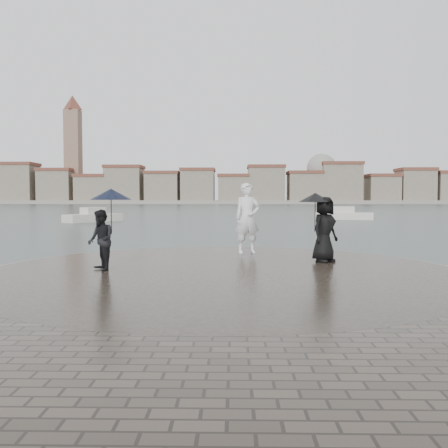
{
  "coord_description": "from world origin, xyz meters",
  "views": [
    {
      "loc": [
        0.28,
        -8.87,
        2.18
      ],
      "look_at": [
        0.0,
        4.8,
        1.45
      ],
      "focal_mm": 40.0,
      "sensor_mm": 36.0,
      "label": 1
    }
  ],
  "objects": [
    {
      "name": "statue",
      "position": [
        0.71,
        7.31,
        1.51
      ],
      "size": [
        0.95,
        0.76,
        2.29
      ],
      "primitive_type": "imported",
      "rotation": [
        0.0,
        0.0,
        0.28
      ],
      "color": "white",
      "rests_on": "quay_tip"
    },
    {
      "name": "ground",
      "position": [
        0.0,
        0.0,
        0.0
      ],
      "size": [
        400.0,
        400.0,
        0.0
      ],
      "primitive_type": "plane",
      "color": "#2B3835",
      "rests_on": "ground"
    },
    {
      "name": "far_skyline",
      "position": [
        -6.29,
        160.71,
        5.61
      ],
      "size": [
        260.0,
        20.0,
        37.0
      ],
      "color": "gray",
      "rests_on": "ground"
    },
    {
      "name": "boats",
      "position": [
        8.87,
        36.75,
        0.38
      ],
      "size": [
        45.21,
        9.45,
        1.5
      ],
      "color": "beige",
      "rests_on": "ground"
    },
    {
      "name": "quay_tip",
      "position": [
        0.0,
        3.5,
        0.18
      ],
      "size": [
        11.9,
        11.9,
        0.36
      ],
      "primitive_type": "cylinder",
      "color": "#2D261E",
      "rests_on": "ground"
    },
    {
      "name": "kerb_ring",
      "position": [
        0.0,
        3.5,
        0.16
      ],
      "size": [
        12.5,
        12.5,
        0.32
      ],
      "primitive_type": "cylinder",
      "color": "gray",
      "rests_on": "ground"
    },
    {
      "name": "visitor_right",
      "position": [
        2.77,
        5.19,
        1.46
      ],
      "size": [
        1.26,
        1.11,
        1.95
      ],
      "color": "black",
      "rests_on": "quay_tip"
    },
    {
      "name": "visitor_left",
      "position": [
        -2.96,
        3.45,
        1.48
      ],
      "size": [
        1.21,
        1.09,
        2.04
      ],
      "color": "black",
      "rests_on": "quay_tip"
    }
  ]
}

